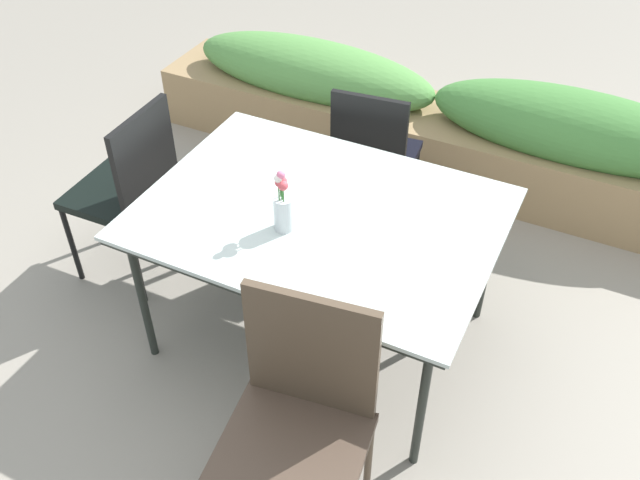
{
  "coord_description": "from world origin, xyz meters",
  "views": [
    {
      "loc": [
        0.94,
        -1.95,
        2.52
      ],
      "look_at": [
        -0.05,
        0.06,
        0.59
      ],
      "focal_mm": 38.99,
      "sensor_mm": 36.0,
      "label": 1
    }
  ],
  "objects_px": {
    "chair_far_side": "(373,153)",
    "flower_vase": "(283,206)",
    "dining_table": "(320,220)",
    "chair_near_right": "(298,418)",
    "chair_end_left": "(130,185)",
    "planter_box": "(435,123)"
  },
  "relations": [
    {
      "from": "chair_far_side",
      "to": "chair_near_right",
      "type": "bearing_deg",
      "value": -81.98
    },
    {
      "from": "chair_end_left",
      "to": "planter_box",
      "type": "bearing_deg",
      "value": -35.1
    },
    {
      "from": "chair_far_side",
      "to": "chair_near_right",
      "type": "xyz_separation_m",
      "value": [
        0.41,
        -1.63,
        0.04
      ]
    },
    {
      "from": "flower_vase",
      "to": "planter_box",
      "type": "distance_m",
      "value": 1.79
    },
    {
      "from": "dining_table",
      "to": "planter_box",
      "type": "xyz_separation_m",
      "value": [
        0.01,
        1.55,
        -0.38
      ]
    },
    {
      "from": "chair_end_left",
      "to": "chair_near_right",
      "type": "distance_m",
      "value": 1.56
    },
    {
      "from": "dining_table",
      "to": "chair_near_right",
      "type": "distance_m",
      "value": 0.88
    },
    {
      "from": "chair_end_left",
      "to": "flower_vase",
      "type": "distance_m",
      "value": 0.99
    },
    {
      "from": "chair_near_right",
      "to": "flower_vase",
      "type": "relative_size",
      "value": 3.5
    },
    {
      "from": "dining_table",
      "to": "planter_box",
      "type": "bearing_deg",
      "value": 89.57
    },
    {
      "from": "flower_vase",
      "to": "dining_table",
      "type": "bearing_deg",
      "value": 62.36
    },
    {
      "from": "chair_end_left",
      "to": "planter_box",
      "type": "height_order",
      "value": "chair_end_left"
    },
    {
      "from": "dining_table",
      "to": "chair_far_side",
      "type": "xyz_separation_m",
      "value": [
        -0.1,
        0.83,
        -0.19
      ]
    },
    {
      "from": "dining_table",
      "to": "planter_box",
      "type": "height_order",
      "value": "dining_table"
    },
    {
      "from": "chair_near_right",
      "to": "flower_vase",
      "type": "bearing_deg",
      "value": -65.91
    },
    {
      "from": "chair_end_left",
      "to": "chair_far_side",
      "type": "relative_size",
      "value": 1.07
    },
    {
      "from": "dining_table",
      "to": "chair_far_side",
      "type": "distance_m",
      "value": 0.85
    },
    {
      "from": "chair_near_right",
      "to": "flower_vase",
      "type": "distance_m",
      "value": 0.82
    },
    {
      "from": "dining_table",
      "to": "chair_near_right",
      "type": "height_order",
      "value": "chair_near_right"
    },
    {
      "from": "dining_table",
      "to": "chair_near_right",
      "type": "xyz_separation_m",
      "value": [
        0.32,
        -0.81,
        -0.15
      ]
    },
    {
      "from": "chair_far_side",
      "to": "flower_vase",
      "type": "distance_m",
      "value": 1.04
    },
    {
      "from": "dining_table",
      "to": "chair_far_side",
      "type": "bearing_deg",
      "value": 96.73
    }
  ]
}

